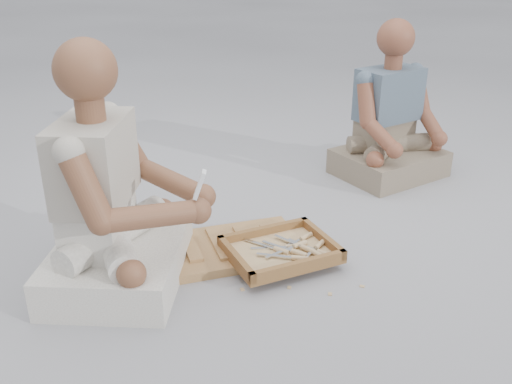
{
  "coord_description": "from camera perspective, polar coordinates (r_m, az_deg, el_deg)",
  "views": [
    {
      "loc": [
        -0.24,
        -2.11,
        1.29
      ],
      "look_at": [
        0.01,
        0.08,
        0.3
      ],
      "focal_mm": 40.0,
      "sensor_mm": 36.0,
      "label": 1
    }
  ],
  "objects": [
    {
      "name": "chisel_4",
      "position": [
        2.45,
        2.11,
        -5.74
      ],
      "size": [
        0.18,
        0.15,
        0.02
      ],
      "rotation": [
        0.0,
        0.0,
        -0.68
      ],
      "color": "silver",
      "rests_on": "tool_tray"
    },
    {
      "name": "chisel_0",
      "position": [
        2.48,
        4.0,
        -5.4
      ],
      "size": [
        0.2,
        0.13,
        0.02
      ],
      "rotation": [
        0.0,
        0.0,
        0.53
      ],
      "color": "silver",
      "rests_on": "tool_tray"
    },
    {
      "name": "wood_chip_4",
      "position": [
        2.51,
        0.76,
        -6.7
      ],
      "size": [
        0.02,
        0.02,
        0.0
      ],
      "primitive_type": "cube",
      "rotation": [
        0.0,
        0.0,
        2.45
      ],
      "color": "tan",
      "rests_on": "ground"
    },
    {
      "name": "wood_chip_9",
      "position": [
        2.69,
        2.96,
        -4.52
      ],
      "size": [
        0.02,
        0.02,
        0.0
      ],
      "primitive_type": "cube",
      "rotation": [
        0.0,
        0.0,
        2.41
      ],
      "color": "tan",
      "rests_on": "ground"
    },
    {
      "name": "chisel_7",
      "position": [
        2.39,
        3.91,
        -6.57
      ],
      "size": [
        0.21,
        0.09,
        0.02
      ],
      "rotation": [
        0.0,
        0.0,
        -0.33
      ],
      "color": "silver",
      "rests_on": "tool_tray"
    },
    {
      "name": "wood_chip_3",
      "position": [
        2.44,
        -0.22,
        -7.75
      ],
      "size": [
        0.02,
        0.02,
        0.0
      ],
      "primitive_type": "cube",
      "rotation": [
        0.0,
        0.0,
        2.47
      ],
      "color": "tan",
      "rests_on": "ground"
    },
    {
      "name": "wood_chip_1",
      "position": [
        2.37,
        10.57,
        -9.25
      ],
      "size": [
        0.02,
        0.02,
        0.0
      ],
      "primitive_type": "cube",
      "rotation": [
        0.0,
        0.0,
        2.66
      ],
      "color": "tan",
      "rests_on": "ground"
    },
    {
      "name": "wood_chip_2",
      "position": [
        2.31,
        -1.37,
        -9.72
      ],
      "size": [
        0.02,
        0.02,
        0.0
      ],
      "primitive_type": "cube",
      "rotation": [
        0.0,
        0.0,
        1.76
      ],
      "color": "tan",
      "rests_on": "ground"
    },
    {
      "name": "mobile_phone",
      "position": [
        2.09,
        -5.65,
        0.75
      ],
      "size": [
        0.06,
        0.05,
        0.11
      ],
      "rotation": [
        -0.35,
        0.0,
        -1.66
      ],
      "color": "white",
      "rests_on": "craftsman"
    },
    {
      "name": "wood_chip_12",
      "position": [
        2.71,
        2.23,
        -4.22
      ],
      "size": [
        0.02,
        0.02,
        0.0
      ],
      "primitive_type": "cube",
      "rotation": [
        0.0,
        0.0,
        2.23
      ],
      "color": "tan",
      "rests_on": "ground"
    },
    {
      "name": "companion",
      "position": [
        3.4,
        13.31,
        6.47
      ],
      "size": [
        0.72,
        0.66,
        0.89
      ],
      "rotation": [
        0.0,
        0.0,
        3.61
      ],
      "color": "#7E725B",
      "rests_on": "ground"
    },
    {
      "name": "chisel_9",
      "position": [
        2.43,
        5.99,
        -6.1
      ],
      "size": [
        0.14,
        0.19,
        0.02
      ],
      "rotation": [
        0.0,
        0.0,
        -0.97
      ],
      "color": "silver",
      "rests_on": "tool_tray"
    },
    {
      "name": "wood_chip_11",
      "position": [
        2.68,
        -5.13,
        -4.66
      ],
      "size": [
        0.02,
        0.02,
        0.0
      ],
      "primitive_type": "cube",
      "rotation": [
        0.0,
        0.0,
        2.79
      ],
      "color": "tan",
      "rests_on": "ground"
    },
    {
      "name": "chisel_1",
      "position": [
        2.54,
        4.69,
        -4.63
      ],
      "size": [
        0.19,
        0.15,
        0.02
      ],
      "rotation": [
        0.0,
        0.0,
        0.64
      ],
      "color": "silver",
      "rests_on": "tool_tray"
    },
    {
      "name": "chisel_6",
      "position": [
        2.47,
        6.13,
        -5.47
      ],
      "size": [
        0.15,
        0.18,
        0.02
      ],
      "rotation": [
        0.0,
        0.0,
        0.87
      ],
      "color": "silver",
      "rests_on": "tool_tray"
    },
    {
      "name": "chisel_5",
      "position": [
        2.48,
        3.24,
        -5.5
      ],
      "size": [
        0.22,
        0.02,
        0.02
      ],
      "rotation": [
        0.0,
        0.0,
        -0.03
      ],
      "color": "silver",
      "rests_on": "tool_tray"
    },
    {
      "name": "tool_tray",
      "position": [
        2.46,
        2.46,
        -5.92
      ],
      "size": [
        0.53,
        0.48,
        0.06
      ],
      "rotation": [
        0.0,
        0.0,
        0.32
      ],
      "color": "brown",
      "rests_on": "carved_panel"
    },
    {
      "name": "ground",
      "position": [
        2.49,
        0.03,
        -7.12
      ],
      "size": [
        60.0,
        60.0,
        0.0
      ],
      "primitive_type": "plane",
      "color": "#9E9FA3",
      "rests_on": "ground"
    },
    {
      "name": "wood_chip_7",
      "position": [
        2.3,
        7.41,
        -10.09
      ],
      "size": [
        0.02,
        0.02,
        0.0
      ],
      "primitive_type": "cube",
      "rotation": [
        0.0,
        0.0,
        1.3
      ],
      "color": "tan",
      "rests_on": "ground"
    },
    {
      "name": "carved_panel",
      "position": [
        2.57,
        -2.18,
        -5.55
      ],
      "size": [
        0.66,
        0.5,
        0.04
      ],
      "primitive_type": "cube",
      "rotation": [
        0.0,
        0.0,
        0.19
      ],
      "color": "olive",
      "rests_on": "ground"
    },
    {
      "name": "wood_chip_0",
      "position": [
        2.46,
        -0.93,
        -7.48
      ],
      "size": [
        0.02,
        0.02,
        0.0
      ],
      "primitive_type": "cube",
      "rotation": [
        0.0,
        0.0,
        2.6
      ],
      "color": "tan",
      "rests_on": "ground"
    },
    {
      "name": "wood_chip_5",
      "position": [
        2.78,
        2.12,
        -3.47
      ],
      "size": [
        0.02,
        0.02,
        0.0
      ],
      "primitive_type": "cube",
      "rotation": [
        0.0,
        0.0,
        0.72
      ],
      "color": "tan",
      "rests_on": "ground"
    },
    {
      "name": "chisel_3",
      "position": [
        2.46,
        4.79,
        -5.54
      ],
      "size": [
        0.16,
        0.18,
        0.02
      ],
      "rotation": [
        0.0,
        0.0,
        -0.86
      ],
      "color": "silver",
      "rests_on": "tool_tray"
    },
    {
      "name": "chisel_8",
      "position": [
        2.46,
        6.43,
        -5.99
      ],
      "size": [
        0.16,
        0.17,
        0.02
      ],
      "rotation": [
        0.0,
        0.0,
        -0.83
      ],
      "color": "silver",
      "rests_on": "tool_tray"
    },
    {
      "name": "chisel_2",
      "position": [
        2.43,
        3.88,
        -5.98
      ],
      "size": [
        0.18,
        0.16,
        0.02
      ],
      "rotation": [
        0.0,
        0.0,
        -0.72
      ],
      "color": "silver",
      "rests_on": "tool_tray"
    },
    {
      "name": "craftsman",
      "position": [
        2.29,
        -14.23,
        -1.42
      ],
      "size": [
        0.7,
        0.7,
        0.98
      ],
      "rotation": [
        0.0,
        0.0,
        -1.75
      ],
      "color": "silver",
      "rests_on": "ground"
    },
    {
      "name": "wood_chip_6",
      "position": [
        2.33,
        3.35,
        -9.52
      ],
      "size": [
        0.02,
        0.02,
        0.0
      ],
      "primitive_type": "cube",
      "rotation": [
        0.0,
        0.0,
        1.25
      ],
      "color": "tan",
      "rests_on": "ground"
    },
    {
      "name": "wood_chip_8",
      "position": [
        2.74,
        2.03,
        -3.91
      ],
      "size": [
        0.02,
        0.02,
        0.0
      ],
      "primitive_type": "cube",
      "rotation": [
        0.0,
        0.0,
        0.67
      ],
      "color": "tan",
      "rests_on": "ground"
    },
    {
      "name": "wood_chip_10",
      "position": [
        2.62,
        -3.43,
        -5.33
      ],
      "size": [
        0.02,
        0.02,
        0.0
      ],
      "primitive_type": "cube",
      "rotation": [
        0.0,
        0.0,
        2.93
      ],
      "color": "tan",
      "rests_on": "ground"
    }
  ]
}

